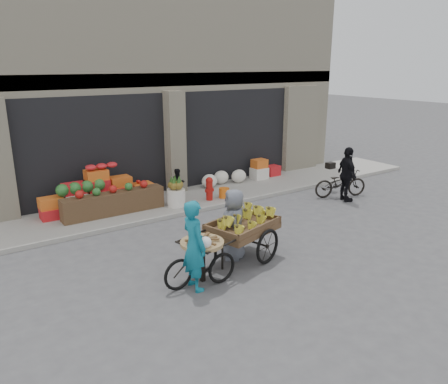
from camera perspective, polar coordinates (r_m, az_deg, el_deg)
ground at (r=10.35m, az=7.06°, el=-6.88°), size 80.00×80.00×0.00m
sidewalk at (r=13.48m, az=-4.42°, el=-0.94°), size 18.00×2.20×0.12m
building at (r=16.42m, az=-11.73°, el=13.65°), size 14.00×6.45×7.00m
fruit_display at (r=12.58m, az=-14.98°, el=0.17°), size 3.10×1.12×1.24m
pineapple_bin at (r=12.62m, az=-6.27°, el=-0.73°), size 0.52×0.52×0.50m
fire_hydrant at (r=13.07m, az=-1.93°, el=0.57°), size 0.22×0.22×0.71m
orange_bucket at (r=13.36m, az=0.01°, el=-0.11°), size 0.32×0.32×0.30m
right_bay_goods at (r=15.25m, az=2.97°, el=2.51°), size 3.35×0.60×0.70m
seated_person at (r=13.25m, az=-5.99°, el=1.08°), size 0.51×0.43×0.93m
banana_cart at (r=9.26m, az=2.24°, el=-4.41°), size 2.74×1.66×1.07m
vendor_woman at (r=8.09m, az=-3.92°, el=-6.97°), size 0.42×0.64×1.73m
tricycle_cart at (r=8.45m, az=-2.89°, el=-8.14°), size 1.44×0.90×0.95m
vendor_grey at (r=9.36m, az=1.30°, el=-4.22°), size 0.80×0.90×1.55m
bicycle at (r=14.26m, az=14.96°, el=1.15°), size 1.82×1.16×0.90m
cyclist at (r=13.77m, az=15.77°, el=2.22°), size 0.73×1.07×1.68m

